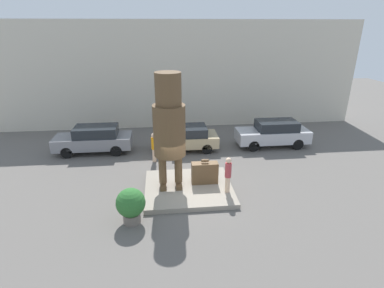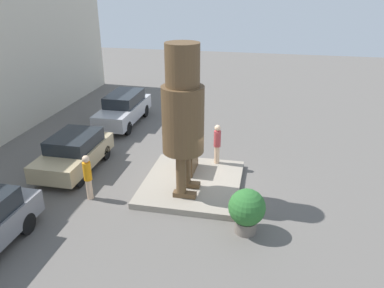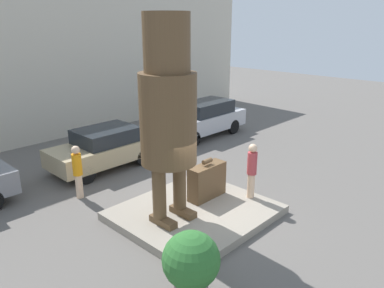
{
  "view_description": "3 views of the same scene",
  "coord_description": "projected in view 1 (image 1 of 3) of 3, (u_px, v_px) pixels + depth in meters",
  "views": [
    {
      "loc": [
        -1.16,
        -12.56,
        7.42
      ],
      "look_at": [
        0.17,
        0.03,
        2.39
      ],
      "focal_mm": 28.0,
      "sensor_mm": 36.0,
      "label": 1
    },
    {
      "loc": [
        -12.51,
        -2.6,
        7.4
      ],
      "look_at": [
        -0.28,
        -0.05,
        1.91
      ],
      "focal_mm": 35.0,
      "sensor_mm": 36.0,
      "label": 2
    },
    {
      "loc": [
        -7.03,
        -6.63,
        5.41
      ],
      "look_at": [
        -0.27,
        -0.14,
        2.31
      ],
      "focal_mm": 35.0,
      "sensor_mm": 36.0,
      "label": 3
    }
  ],
  "objects": [
    {
      "name": "worker_hivis",
      "position": [
        154.0,
        146.0,
        17.17
      ],
      "size": [
        0.3,
        0.3,
        1.74
      ],
      "color": "beige",
      "rests_on": "ground_plane"
    },
    {
      "name": "statue_figure",
      "position": [
        169.0,
        123.0,
        13.26
      ],
      "size": [
        1.46,
        1.46,
        5.38
      ],
      "color": "brown",
      "rests_on": "pedestal"
    },
    {
      "name": "giant_suitcase",
      "position": [
        205.0,
        173.0,
        14.5
      ],
      "size": [
        1.27,
        0.46,
        1.25
      ],
      "color": "brown",
      "rests_on": "pedestal"
    },
    {
      "name": "planter_pot",
      "position": [
        131.0,
        204.0,
        11.81
      ],
      "size": [
        1.17,
        1.17,
        1.5
      ],
      "color": "#70665B",
      "rests_on": "ground_plane"
    },
    {
      "name": "parked_car_silver",
      "position": [
        273.0,
        133.0,
        19.44
      ],
      "size": [
        4.65,
        1.72,
        1.72
      ],
      "rotation": [
        0.0,
        0.0,
        3.14
      ],
      "color": "#B7B7BC",
      "rests_on": "ground_plane"
    },
    {
      "name": "ground_plane",
      "position": [
        189.0,
        190.0,
        14.46
      ],
      "size": [
        60.0,
        60.0,
        0.0
      ],
      "primitive_type": "plane",
      "color": "#605B56"
    },
    {
      "name": "tourist",
      "position": [
        228.0,
        174.0,
        13.53
      ],
      "size": [
        0.29,
        0.29,
        1.72
      ],
      "color": "beige",
      "rests_on": "pedestal"
    },
    {
      "name": "building_backdrop",
      "position": [
        176.0,
        76.0,
        22.39
      ],
      "size": [
        28.0,
        0.6,
        7.83
      ],
      "color": "beige",
      "rests_on": "ground_plane"
    },
    {
      "name": "parked_car_tan",
      "position": [
        186.0,
        137.0,
        18.92
      ],
      "size": [
        4.01,
        1.86,
        1.54
      ],
      "rotation": [
        0.0,
        0.0,
        3.14
      ],
      "color": "tan",
      "rests_on": "ground_plane"
    },
    {
      "name": "pedestal",
      "position": [
        189.0,
        188.0,
        14.41
      ],
      "size": [
        4.15,
        3.71,
        0.23
      ],
      "color": "gray",
      "rests_on": "ground_plane"
    },
    {
      "name": "parked_car_grey",
      "position": [
        94.0,
        139.0,
        18.48
      ],
      "size": [
        4.67,
        1.72,
        1.68
      ],
      "rotation": [
        0.0,
        0.0,
        3.14
      ],
      "color": "gray",
      "rests_on": "ground_plane"
    }
  ]
}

